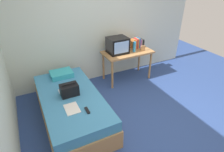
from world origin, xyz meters
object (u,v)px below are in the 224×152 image
tv (118,45)px  remote_silver (60,92)px  desk (127,55)px  handbag (69,90)px  book_row (137,43)px  picture_frame (143,48)px  water_bottle (134,47)px  pillow (61,74)px  remote_dark (87,110)px  bed (72,107)px  magazine (72,109)px

tv → remote_silver: size_ratio=3.06×
desk → handbag: bearing=-153.6°
book_row → picture_frame: book_row is taller
tv → water_bottle: bearing=-18.1°
pillow → remote_silver: 0.59m
remote_silver → picture_frame: bearing=14.1°
tv → pillow: tv is taller
water_bottle → remote_silver: water_bottle is taller
desk → remote_dark: 2.03m
remote_dark → remote_silver: 0.73m
bed → pillow: pillow is taller
water_bottle → remote_silver: 2.00m
handbag → remote_dark: 0.56m
bed → tv: tv is taller
magazine → remote_silver: 0.54m
bed → handbag: 0.36m
bed → magazine: magazine is taller
bed → picture_frame: bearing=19.4°
handbag → remote_silver: (-0.14, 0.15, -0.09)m
bed → picture_frame: 2.16m
bed → handbag: handbag is taller
remote_dark → book_row: bearing=38.3°
desk → bed: bearing=-153.2°
pillow → bed: bearing=-92.7°
water_bottle → handbag: size_ratio=0.79×
water_bottle → magazine: water_bottle is taller
tv → magazine: size_ratio=1.52×
tv → water_bottle: tv is taller
desk → handbag: 1.82m
picture_frame → remote_dark: bearing=-146.6°
desk → remote_dark: bearing=-138.2°
bed → book_row: (1.96, 0.93, 0.59)m
pillow → remote_silver: (-0.17, -0.57, -0.04)m
tv → magazine: tv is taller
tv → remote_dark: (-1.26, -1.38, -0.38)m
handbag → bed: bearing=-104.6°
bed → remote_silver: bearing=128.3°
tv → desk: bearing=-8.0°
pillow → handbag: size_ratio=1.43×
bed → handbag: bearing=75.4°
magazine → picture_frame: bearing=27.5°
water_bottle → handbag: bearing=-157.6°
bed → pillow: 0.80m
magazine → remote_dark: (0.20, -0.16, 0.01)m
tv → magazine: bearing=-139.9°
remote_dark → picture_frame: bearing=33.4°
book_row → desk: bearing=-162.2°
remote_dark → desk: bearing=41.8°
bed → magazine: (-0.07, -0.37, 0.26)m
picture_frame → pillow: bearing=178.9°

